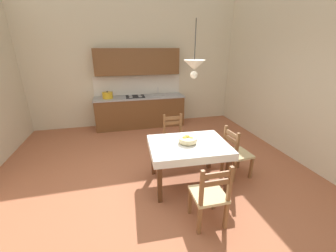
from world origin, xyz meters
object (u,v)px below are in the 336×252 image
(dining_chair_camera_side, at_px, (210,196))
(dining_chair_window_side, at_px, (236,154))
(fruit_bowl, at_px, (188,140))
(kitchen_cabinetry, at_px, (139,98))
(pendant_lamp, at_px, (194,66))
(dining_table, at_px, (188,151))
(dining_chair_kitchen_side, at_px, (174,138))

(dining_chair_camera_side, relative_size, dining_chair_window_side, 1.00)
(dining_chair_camera_side, height_order, fruit_bowl, dining_chair_camera_side)
(kitchen_cabinetry, height_order, dining_chair_window_side, kitchen_cabinetry)
(pendant_lamp, bearing_deg, dining_table, -135.08)
(dining_chair_window_side, xyz_separation_m, fruit_bowl, (-0.92, 0.01, 0.37))
(dining_table, bearing_deg, dining_chair_camera_side, -91.42)
(dining_chair_camera_side, xyz_separation_m, fruit_bowl, (0.01, 0.94, 0.37))
(kitchen_cabinetry, relative_size, dining_chair_kitchen_side, 2.74)
(dining_chair_camera_side, distance_m, fruit_bowl, 1.01)
(kitchen_cabinetry, bearing_deg, fruit_bowl, -81.72)
(dining_chair_camera_side, bearing_deg, fruit_bowl, 89.31)
(dining_table, relative_size, dining_chair_kitchen_side, 1.42)
(fruit_bowl, xyz_separation_m, pendant_lamp, (0.07, 0.03, 1.16))
(dining_chair_camera_side, xyz_separation_m, dining_chair_kitchen_side, (0.04, 1.84, 0.00))
(dining_chair_camera_side, xyz_separation_m, dining_chair_window_side, (0.93, 0.93, 0.00))
(kitchen_cabinetry, distance_m, dining_chair_camera_side, 4.00)
(dining_chair_camera_side, relative_size, dining_chair_kitchen_side, 1.00)
(pendant_lamp, bearing_deg, fruit_bowl, -154.78)
(dining_chair_camera_side, xyz_separation_m, pendant_lamp, (0.08, 0.98, 1.53))
(kitchen_cabinetry, xyz_separation_m, dining_chair_camera_side, (0.43, -3.96, -0.41))
(dining_table, bearing_deg, kitchen_cabinetry, 98.41)
(kitchen_cabinetry, height_order, pendant_lamp, pendant_lamp)
(kitchen_cabinetry, bearing_deg, dining_chair_camera_side, -83.84)
(fruit_bowl, relative_size, pendant_lamp, 0.37)
(dining_chair_camera_side, height_order, pendant_lamp, pendant_lamp)
(dining_table, distance_m, dining_chair_camera_side, 0.93)
(kitchen_cabinetry, xyz_separation_m, pendant_lamp, (0.51, -2.98, 1.12))
(dining_table, relative_size, pendant_lamp, 1.64)
(dining_table, xyz_separation_m, dining_chair_camera_side, (-0.02, -0.92, -0.18))
(dining_table, distance_m, pendant_lamp, 1.35)
(dining_chair_camera_side, bearing_deg, pendant_lamp, 85.04)
(dining_chair_kitchen_side, bearing_deg, fruit_bowl, -91.77)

